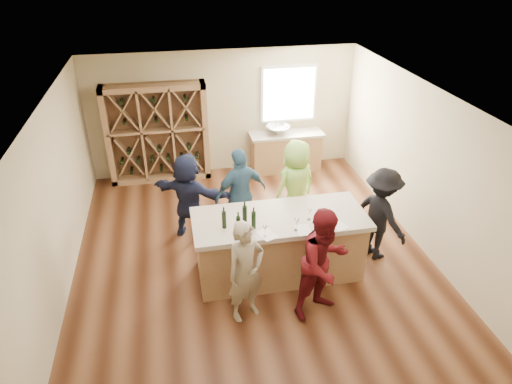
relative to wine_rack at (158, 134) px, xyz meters
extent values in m
cube|color=#552F1B|center=(1.50, -3.27, -1.15)|extent=(6.00, 7.00, 0.10)
cube|color=white|center=(1.50, -3.27, 1.75)|extent=(6.00, 7.00, 0.10)
cube|color=#BEAF8A|center=(1.50, 0.28, 0.30)|extent=(6.00, 0.10, 2.80)
cube|color=#BEAF8A|center=(1.50, -6.82, 0.30)|extent=(6.00, 0.10, 2.80)
cube|color=#BEAF8A|center=(-1.55, -3.27, 0.30)|extent=(0.10, 7.00, 2.80)
cube|color=#BEAF8A|center=(4.55, -3.27, 0.30)|extent=(0.10, 7.00, 2.80)
cube|color=white|center=(3.00, 0.20, 0.65)|extent=(1.30, 0.06, 1.30)
cube|color=white|center=(3.00, 0.17, 0.65)|extent=(1.18, 0.01, 1.18)
cube|color=#926A46|center=(0.00, 0.00, 0.00)|extent=(2.20, 0.45, 2.20)
cube|color=#926A46|center=(2.90, -0.07, -0.67)|extent=(1.60, 0.58, 0.86)
cube|color=#B0A490|center=(2.90, -0.07, -0.21)|extent=(1.70, 0.62, 0.06)
imported|color=silver|center=(2.70, -0.07, -0.09)|extent=(0.54, 0.54, 0.19)
cylinder|color=silver|center=(2.70, 0.11, -0.03)|extent=(0.02, 0.02, 0.30)
cube|color=#926A46|center=(1.84, -3.79, -0.60)|extent=(2.60, 1.00, 1.00)
cube|color=#B0A490|center=(1.84, -3.79, -0.06)|extent=(2.72, 1.12, 0.08)
cylinder|color=black|center=(0.95, -3.92, 0.12)|extent=(0.07, 0.07, 0.27)
cylinder|color=black|center=(1.14, -4.09, 0.11)|extent=(0.08, 0.08, 0.27)
cylinder|color=black|center=(1.27, -3.86, 0.13)|extent=(0.09, 0.09, 0.29)
cylinder|color=black|center=(1.38, -4.02, 0.12)|extent=(0.08, 0.08, 0.28)
cone|color=white|center=(1.49, -4.27, 0.07)|extent=(0.08, 0.08, 0.18)
cone|color=white|center=(1.99, -4.20, 0.08)|extent=(0.10, 0.10, 0.20)
cone|color=white|center=(2.52, -4.20, 0.07)|extent=(0.07, 0.07, 0.18)
cone|color=white|center=(2.26, -3.95, 0.07)|extent=(0.07, 0.07, 0.18)
cube|color=white|center=(1.54, -4.22, -0.02)|extent=(0.31, 0.35, 0.00)
cube|color=white|center=(2.10, -4.21, -0.02)|extent=(0.22, 0.30, 0.00)
cube|color=white|center=(2.65, -4.19, -0.02)|extent=(0.27, 0.32, 0.00)
imported|color=gray|center=(1.14, -4.65, -0.30)|extent=(0.70, 0.62, 1.59)
imported|color=#590F14|center=(2.24, -4.77, -0.24)|extent=(0.95, 0.76, 1.73)
imported|color=black|center=(3.61, -3.66, -0.27)|extent=(0.85, 1.18, 1.66)
imported|color=#335972|center=(1.42, -2.57, -0.24)|extent=(1.12, 0.82, 1.72)
imported|color=#8CC64C|center=(2.45, -2.52, -0.22)|extent=(1.01, 0.85, 1.76)
imported|color=#191E38|center=(0.50, -2.41, -0.28)|extent=(1.58, 1.24, 1.63)
camera|label=1|loc=(0.32, -9.58, 3.78)|focal=32.00mm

